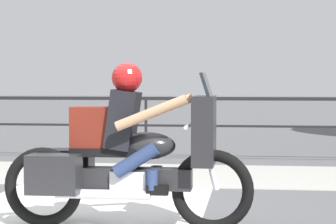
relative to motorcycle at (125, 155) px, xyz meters
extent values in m
plane|color=#565659|center=(-0.67, 0.28, -0.71)|extent=(120.00, 120.00, 0.00)
cube|color=#A8A59E|center=(-0.67, 3.68, -0.70)|extent=(44.00, 2.40, 0.01)
cube|color=black|center=(-0.67, 5.45, 0.40)|extent=(36.00, 0.04, 0.06)
cube|color=black|center=(-0.67, 5.45, -0.08)|extent=(36.00, 0.03, 0.04)
cylinder|color=black|center=(-0.67, 5.45, -0.14)|extent=(0.05, 0.05, 1.14)
torus|color=black|center=(0.83, 0.00, -0.32)|extent=(0.77, 0.11, 0.77)
torus|color=black|center=(-0.81, 0.00, -0.32)|extent=(0.77, 0.11, 0.77)
cube|color=#232326|center=(0.01, 0.00, -0.22)|extent=(1.24, 0.22, 0.20)
cube|color=silver|center=(0.04, 0.00, -0.27)|extent=(0.34, 0.26, 0.26)
ellipsoid|color=#232326|center=(0.21, 0.00, 0.09)|extent=(0.55, 0.30, 0.26)
cube|color=black|center=(-0.15, 0.00, 0.03)|extent=(0.72, 0.28, 0.08)
cube|color=#232326|center=(0.75, 0.00, 0.24)|extent=(0.20, 0.56, 0.64)
cube|color=#1E232B|center=(0.77, 0.00, 0.66)|extent=(0.10, 0.47, 0.24)
cylinder|color=silver|center=(0.61, 0.00, 0.29)|extent=(0.04, 0.70, 0.04)
cylinder|color=silver|center=(-0.19, -0.16, -0.35)|extent=(0.90, 0.09, 0.09)
cube|color=#232326|center=(-0.63, -0.24, -0.16)|extent=(0.48, 0.28, 0.36)
cube|color=#232326|center=(-0.63, 0.24, -0.16)|extent=(0.48, 0.28, 0.36)
cylinder|color=silver|center=(0.80, 0.00, -0.04)|extent=(0.19, 0.06, 0.56)
cube|color=black|center=(-0.02, 0.00, 0.34)|extent=(0.31, 0.36, 0.58)
sphere|color=tan|center=(0.02, 0.00, 0.72)|extent=(0.23, 0.23, 0.23)
sphere|color=#B21919|center=(0.02, 0.00, 0.74)|extent=(0.29, 0.29, 0.29)
cylinder|color=navy|center=(0.13, -0.15, -0.03)|extent=(0.44, 0.13, 0.34)
cylinder|color=navy|center=(0.28, -0.15, -0.21)|extent=(0.11, 0.11, 0.18)
cube|color=black|center=(0.33, -0.15, -0.30)|extent=(0.20, 0.10, 0.09)
cylinder|color=navy|center=(0.13, 0.15, -0.03)|extent=(0.44, 0.13, 0.34)
cylinder|color=navy|center=(0.28, 0.15, -0.21)|extent=(0.11, 0.11, 0.18)
cube|color=black|center=(0.33, 0.15, -0.30)|extent=(0.20, 0.10, 0.09)
cylinder|color=tan|center=(0.29, -0.30, 0.42)|extent=(0.66, 0.09, 0.33)
cylinder|color=tan|center=(0.29, 0.30, 0.42)|extent=(0.66, 0.09, 0.33)
cube|color=maroon|center=(-0.32, 0.00, 0.26)|extent=(0.39, 0.24, 0.40)
camera|label=1|loc=(1.16, -6.08, 0.69)|focal=70.00mm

